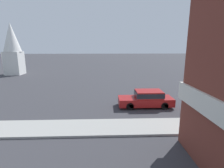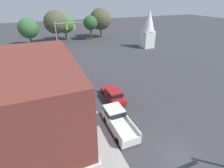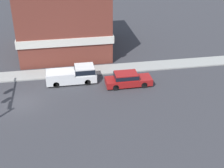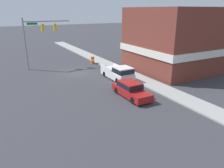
{
  "view_description": "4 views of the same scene",
  "coord_description": "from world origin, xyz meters",
  "views": [
    {
      "loc": [
        -16.56,
        14.46,
        5.49
      ],
      "look_at": [
        0.41,
        13.81,
        1.7
      ],
      "focal_mm": 28.0,
      "sensor_mm": 36.0,
      "label": 1
    },
    {
      "loc": [
        -9.45,
        -7.71,
        12.44
      ],
      "look_at": [
        -1.28,
        11.85,
        1.73
      ],
      "focal_mm": 28.0,
      "sensor_mm": 36.0,
      "label": 2
    },
    {
      "loc": [
        26.72,
        4.1,
        15.94
      ],
      "look_at": [
        1.25,
        8.59,
        1.89
      ],
      "focal_mm": 50.0,
      "sensor_mm": 36.0,
      "label": 3
    },
    {
      "loc": [
        9.82,
        27.67,
        8.27
      ],
      "look_at": [
        0.98,
        11.51,
        1.97
      ],
      "focal_mm": 35.0,
      "sensor_mm": 36.0,
      "label": 4
    }
  ],
  "objects": [
    {
      "name": "car_lead",
      "position": [
        -1.56,
        10.74,
        0.78
      ],
      "size": [
        1.78,
        4.86,
        1.49
      ],
      "color": "black",
      "rests_on": "ground"
    },
    {
      "name": "pickup_truck_parked",
      "position": [
        -3.31,
        5.45,
        0.89
      ],
      "size": [
        1.97,
        5.3,
        1.81
      ],
      "color": "black",
      "rests_on": "ground"
    },
    {
      "name": "church_steeple",
      "position": [
        17.22,
        31.7,
        4.99
      ],
      "size": [
        3.14,
        3.14,
        9.54
      ],
      "color": "white",
      "rests_on": "ground"
    }
  ]
}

